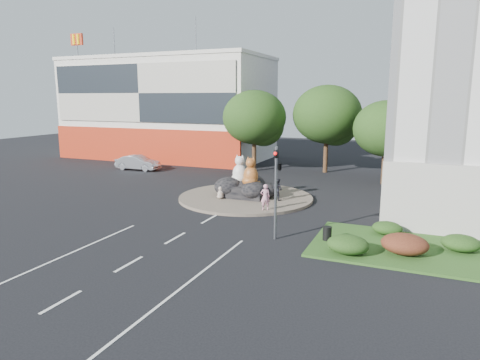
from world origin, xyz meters
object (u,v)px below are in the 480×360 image
(cat_tabby, at_px, (251,171))
(pedestrian_pink, at_px, (265,197))
(cat_white, at_px, (240,169))
(pedestrian_dark, at_px, (277,189))
(litter_bin, at_px, (327,233))
(kitten_white, at_px, (259,194))
(kitten_calico, at_px, (221,192))
(parked_car, at_px, (138,163))

(cat_tabby, relative_size, pedestrian_pink, 1.26)
(cat_white, xyz_separation_m, pedestrian_dark, (3.20, -0.61, -1.18))
(cat_tabby, distance_m, pedestrian_pink, 3.83)
(pedestrian_pink, bearing_deg, cat_tabby, -79.35)
(litter_bin, bearing_deg, kitten_white, 132.98)
(cat_white, height_order, pedestrian_dark, cat_white)
(pedestrian_dark, distance_m, litter_bin, 8.81)
(cat_tabby, xyz_separation_m, kitten_calico, (-1.91, -1.16, -1.51))
(kitten_calico, bearing_deg, parked_car, 157.45)
(kitten_white, distance_m, pedestrian_dark, 1.35)
(cat_tabby, distance_m, pedestrian_dark, 2.39)
(kitten_calico, xyz_separation_m, pedestrian_pink, (4.11, -1.77, 0.39))
(kitten_white, height_order, parked_car, parked_car)
(litter_bin, bearing_deg, pedestrian_pink, 139.49)
(cat_tabby, distance_m, litter_bin, 10.30)
(pedestrian_dark, height_order, parked_car, pedestrian_dark)
(parked_car, height_order, litter_bin, parked_car)
(pedestrian_dark, height_order, litter_bin, pedestrian_dark)
(kitten_calico, height_order, pedestrian_pink, pedestrian_pink)
(cat_white, height_order, pedestrian_pink, cat_white)
(cat_tabby, bearing_deg, pedestrian_pink, -50.40)
(parked_car, bearing_deg, kitten_calico, -125.91)
(cat_white, xyz_separation_m, litter_bin, (8.31, -7.78, -1.70))
(kitten_white, bearing_deg, cat_white, 122.29)
(kitten_calico, height_order, pedestrian_dark, pedestrian_dark)
(cat_white, bearing_deg, parked_car, 153.00)
(cat_tabby, relative_size, parked_car, 0.46)
(pedestrian_pink, relative_size, pedestrian_dark, 1.08)
(kitten_calico, xyz_separation_m, litter_bin, (9.10, -6.03, -0.19))
(cat_tabby, xyz_separation_m, litter_bin, (7.18, -7.19, -1.70))
(kitten_white, xyz_separation_m, pedestrian_dark, (1.26, 0.34, 0.35))
(litter_bin, bearing_deg, cat_tabby, 134.98)
(kitten_white, bearing_deg, cat_tabby, 124.75)
(cat_tabby, height_order, kitten_white, cat_tabby)
(kitten_white, xyz_separation_m, pedestrian_pink, (1.38, -2.57, 0.42))
(pedestrian_pink, distance_m, parked_car, 21.11)
(cat_white, bearing_deg, cat_tabby, -28.39)
(kitten_calico, bearing_deg, litter_bin, -23.17)
(pedestrian_dark, bearing_deg, kitten_calico, 39.69)
(cat_tabby, relative_size, kitten_white, 2.44)
(kitten_calico, height_order, kitten_white, kitten_calico)
(parked_car, bearing_deg, litter_bin, -126.16)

